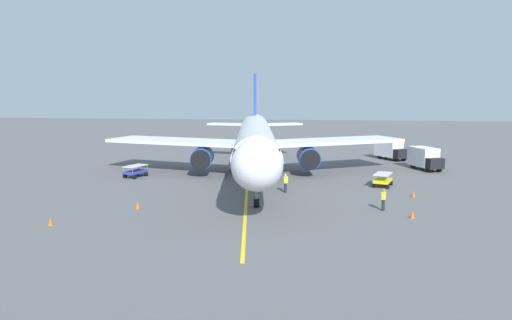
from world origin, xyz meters
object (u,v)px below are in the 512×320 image
Objects in this scene: box_truck_portside at (391,150)px; ground_crew_wing_walker at (285,183)px; airplane at (255,140)px; baggage_cart_starboard_side at (136,171)px; box_truck_near_nose at (425,158)px; safety_cone_wing_port at (412,214)px; safety_cone_nose_left at (50,221)px; safety_cone_nose_right at (414,194)px; baggage_cart_rear_apron at (383,180)px; ground_crew_marshaller at (384,199)px; safety_cone_wing_starboard at (137,205)px.

ground_crew_wing_walker is at bearing 61.63° from box_truck_portside.
baggage_cart_starboard_side is (12.75, 2.00, -3.35)m from airplane.
box_truck_near_nose reaches higher than safety_cone_wing_port.
baggage_cart_starboard_side reaches higher than safety_cone_wing_port.
baggage_cart_starboard_side reaches higher than safety_cone_nose_left.
box_truck_near_nose is at bearing -105.09° from safety_cone_nose_right.
box_truck_near_nose is 9.08× the size of safety_cone_wing_port.
ground_crew_wing_walker is 0.59× the size of baggage_cart_rear_apron.
box_truck_near_nose is at bearing -159.35° from airplane.
box_truck_portside is at bearing -100.14° from baggage_cart_rear_apron.
safety_cone_nose_right is (-27.75, 6.09, -0.38)m from baggage_cart_starboard_side.
safety_cone_nose_left is (24.26, 17.04, -0.38)m from baggage_cart_rear_apron.
safety_cone_wing_starboard is (18.96, 1.98, -0.61)m from ground_crew_marshaller.
safety_cone_wing_port is (-1.80, 1.97, -0.61)m from ground_crew_marshaller.
airplane is 73.26× the size of safety_cone_nose_right.
safety_cone_nose_left is at bearing 94.36° from baggage_cart_starboard_side.
baggage_cart_starboard_side is 28.42m from safety_cone_nose_right.
baggage_cart_starboard_side is (29.11, 17.49, -0.73)m from box_truck_portside.
airplane is at bearing 43.43° from box_truck_portside.
baggage_cart_rear_apron is at bearing 176.37° from baggage_cart_starboard_side.
baggage_cart_rear_apron is at bearing -155.68° from ground_crew_wing_walker.
box_truck_portside is at bearing -71.50° from box_truck_near_nose.
baggage_cart_rear_apron is at bearing -86.99° from safety_cone_wing_port.
ground_crew_wing_walker is 26.43m from box_truck_portside.
airplane reaches higher than safety_cone_wing_port.
ground_crew_marshaller is 0.35× the size of box_truck_portside.
box_truck_near_nose is 1.72× the size of baggage_cart_starboard_side.
airplane is 9.19m from ground_crew_wing_walker.
box_truck_near_nose is at bearing -135.67° from ground_crew_wing_walker.
ground_crew_marshaller reaches higher than baggage_cart_rear_apron.
safety_cone_wing_starboard is at bearing 40.66° from box_truck_near_nose.
box_truck_portside is 33.96m from baggage_cart_starboard_side.
ground_crew_marshaller is 3.11× the size of safety_cone_nose_left.
baggage_cart_starboard_side is at bearing -25.00° from ground_crew_marshaller.
ground_crew_wing_walker reaches higher than safety_cone_nose_left.
baggage_cart_starboard_side and baggage_cart_rear_apron have the same top height.
baggage_cart_starboard_side is 5.28× the size of safety_cone_nose_left.
ground_crew_wing_walker is 3.11× the size of safety_cone_wing_starboard.
safety_cone_nose_right is at bearing 178.34° from ground_crew_wing_walker.
safety_cone_wing_port and safety_cone_wing_starboard have the same top height.
box_truck_near_nose and box_truck_portside have the same top height.
airplane is 13.88× the size of baggage_cart_rear_apron.
box_truck_portside reaches higher than safety_cone_nose_left.
baggage_cart_starboard_side is at bearing -12.37° from safety_cone_nose_right.
airplane reaches higher than box_truck_near_nose.
baggage_cart_rear_apron is 5.28× the size of safety_cone_wing_port.
safety_cone_wing_starboard is at bearing 5.95° from ground_crew_marshaller.
airplane is 73.26× the size of safety_cone_wing_port.
box_truck_near_nose is at bearing -103.84° from safety_cone_wing_port.
airplane is 13.85m from baggage_cart_rear_apron.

